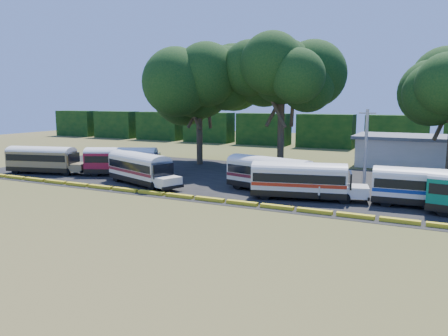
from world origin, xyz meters
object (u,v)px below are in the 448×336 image
at_px(bus_cream_west, 140,167).
at_px(bus_white_red, 301,179).
at_px(bus_beige, 43,158).
at_px(tree_west, 199,83).
at_px(bus_red, 123,159).

relative_size(bus_cream_west, bus_white_red, 1.00).
xyz_separation_m(bus_beige, tree_west, (12.46, 14.75, 8.85)).
bearing_deg(bus_beige, bus_cream_west, -15.95).
bearing_deg(tree_west, bus_white_red, -38.41).
bearing_deg(bus_beige, bus_red, 4.60).
bearing_deg(bus_red, bus_cream_west, -59.50).
bearing_deg(bus_red, bus_white_red, -31.81).
distance_m(bus_red, tree_west, 14.98).
bearing_deg(bus_white_red, bus_cream_west, 169.58).
height_order(bus_beige, bus_cream_west, bus_cream_west).
distance_m(bus_cream_west, tree_west, 17.67).
xyz_separation_m(bus_red, bus_cream_west, (5.06, -3.56, 0.00)).
bearing_deg(bus_cream_west, tree_west, 117.48).
relative_size(bus_beige, bus_white_red, 0.99).
distance_m(bus_beige, bus_white_red, 30.68).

